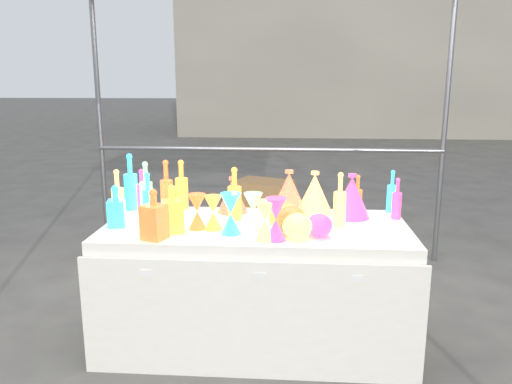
# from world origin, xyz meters

# --- Properties ---
(ground) EXTENTS (80.00, 80.00, 0.00)m
(ground) POSITION_xyz_m (0.00, 0.00, 0.00)
(ground) COLOR slate
(ground) RESTS_ON ground
(display_table) EXTENTS (1.84, 0.83, 0.75)m
(display_table) POSITION_xyz_m (0.00, -0.01, 0.37)
(display_table) COLOR white
(display_table) RESTS_ON ground
(background_building) EXTENTS (14.00, 6.00, 6.00)m
(background_building) POSITION_xyz_m (4.00, 14.00, 3.00)
(background_building) COLOR #A69D8A
(background_building) RESTS_ON ground
(cardboard_box_closed) EXTENTS (0.75, 0.65, 0.45)m
(cardboard_box_closed) POSITION_xyz_m (-0.11, 2.77, 0.23)
(cardboard_box_closed) COLOR #A97B4C
(cardboard_box_closed) RESTS_ON ground
(cardboard_box_flat) EXTENTS (0.93, 0.80, 0.07)m
(cardboard_box_flat) POSITION_xyz_m (0.48, 2.70, 0.03)
(cardboard_box_flat) COLOR #A97B4C
(cardboard_box_flat) RESTS_ON ground
(bottle_0) EXTENTS (0.10, 0.10, 0.33)m
(bottle_0) POSITION_xyz_m (-0.52, 0.35, 0.91)
(bottle_0) COLOR red
(bottle_0) RESTS_ON display_table
(bottle_1) EXTENTS (0.10, 0.10, 0.38)m
(bottle_1) POSITION_xyz_m (-0.85, 0.30, 0.94)
(bottle_1) COLOR #1B9421
(bottle_1) RESTS_ON display_table
(bottle_2) EXTENTS (0.10, 0.10, 0.36)m
(bottle_2) POSITION_xyz_m (-0.58, 0.17, 0.93)
(bottle_2) COLOR orange
(bottle_2) RESTS_ON display_table
(bottle_3) EXTENTS (0.07, 0.07, 0.27)m
(bottle_3) POSITION_xyz_m (-0.77, 0.30, 0.89)
(bottle_3) COLOR blue
(bottle_3) RESTS_ON display_table
(bottle_4) EXTENTS (0.09, 0.09, 0.32)m
(bottle_4) POSITION_xyz_m (-0.85, 0.05, 0.91)
(bottle_4) COLOR #168A6C
(bottle_4) RESTS_ON display_table
(bottle_5) EXTENTS (0.09, 0.09, 0.36)m
(bottle_5) POSITION_xyz_m (-0.69, 0.09, 0.93)
(bottle_5) COLOR #C126AA
(bottle_5) RESTS_ON display_table
(bottle_6) EXTENTS (0.08, 0.08, 0.33)m
(bottle_6) POSITION_xyz_m (-0.14, 0.11, 0.91)
(bottle_6) COLOR red
(bottle_6) RESTS_ON display_table
(bottle_7) EXTENTS (0.08, 0.08, 0.30)m
(bottle_7) POSITION_xyz_m (-0.66, 0.06, 0.90)
(bottle_7) COLOR #1B9421
(bottle_7) RESTS_ON display_table
(decanter_0) EXTENTS (0.14, 0.14, 0.27)m
(decanter_0) POSITION_xyz_m (-0.46, -0.18, 0.89)
(decanter_0) COLOR red
(decanter_0) RESTS_ON display_table
(decanter_1) EXTENTS (0.15, 0.15, 0.28)m
(decanter_1) POSITION_xyz_m (-0.53, -0.31, 0.89)
(decanter_1) COLOR orange
(decanter_1) RESTS_ON display_table
(decanter_2) EXTENTS (0.11, 0.11, 0.25)m
(decanter_2) POSITION_xyz_m (-0.81, -0.09, 0.87)
(decanter_2) COLOR #1B9421
(decanter_2) RESTS_ON display_table
(hourglass_0) EXTENTS (0.11, 0.11, 0.21)m
(hourglass_0) POSITION_xyz_m (-0.33, -0.10, 0.85)
(hourglass_0) COLOR orange
(hourglass_0) RESTS_ON display_table
(hourglass_1) EXTENTS (0.13, 0.13, 0.23)m
(hourglass_1) POSITION_xyz_m (0.13, -0.28, 0.87)
(hourglass_1) COLOR blue
(hourglass_1) RESTS_ON display_table
(hourglass_2) EXTENTS (0.12, 0.12, 0.22)m
(hourglass_2) POSITION_xyz_m (0.07, -0.29, 0.86)
(hourglass_2) COLOR #168A6C
(hourglass_2) RESTS_ON display_table
(hourglass_3) EXTENTS (0.14, 0.14, 0.22)m
(hourglass_3) POSITION_xyz_m (-0.01, -0.11, 0.86)
(hourglass_3) COLOR #C126AA
(hourglass_3) RESTS_ON display_table
(hourglass_4) EXTENTS (0.10, 0.10, 0.20)m
(hourglass_4) POSITION_xyz_m (-0.24, -0.11, 0.85)
(hourglass_4) COLOR red
(hourglass_4) RESTS_ON display_table
(hourglass_5) EXTENTS (0.15, 0.15, 0.23)m
(hourglass_5) POSITION_xyz_m (-0.13, -0.19, 0.87)
(hourglass_5) COLOR #1B9421
(hourglass_5) RESTS_ON display_table
(globe_0) EXTENTS (0.22, 0.22, 0.14)m
(globe_0) POSITION_xyz_m (0.17, -0.13, 0.82)
(globe_0) COLOR red
(globe_0) RESTS_ON display_table
(globe_1) EXTENTS (0.20, 0.20, 0.13)m
(globe_1) POSITION_xyz_m (0.24, -0.25, 0.81)
(globe_1) COLOR #168A6C
(globe_1) RESTS_ON display_table
(globe_2) EXTENTS (0.19, 0.19, 0.15)m
(globe_2) POSITION_xyz_m (0.21, -0.18, 0.82)
(globe_2) COLOR orange
(globe_2) RESTS_ON display_table
(globe_3) EXTENTS (0.15, 0.15, 0.12)m
(globe_3) POSITION_xyz_m (0.36, -0.21, 0.81)
(globe_3) COLOR blue
(globe_3) RESTS_ON display_table
(lampshade_0) EXTENTS (0.24, 0.24, 0.28)m
(lampshade_0) POSITION_xyz_m (0.19, 0.28, 0.89)
(lampshade_0) COLOR yellow
(lampshade_0) RESTS_ON display_table
(lampshade_1) EXTENTS (0.24, 0.24, 0.23)m
(lampshade_1) POSITION_xyz_m (-0.17, 0.28, 0.87)
(lampshade_1) COLOR yellow
(lampshade_1) RESTS_ON display_table
(lampshade_2) EXTENTS (0.25, 0.25, 0.28)m
(lampshade_2) POSITION_xyz_m (0.58, 0.21, 0.89)
(lampshade_2) COLOR blue
(lampshade_2) RESTS_ON display_table
(lampshade_3) EXTENTS (0.28, 0.28, 0.28)m
(lampshade_3) POSITION_xyz_m (0.36, 0.28, 0.89)
(lampshade_3) COLOR #168A6C
(lampshade_3) RESTS_ON display_table
(bottle_8) EXTENTS (0.08, 0.08, 0.28)m
(bottle_8) POSITION_xyz_m (0.86, 0.36, 0.89)
(bottle_8) COLOR #1B9421
(bottle_8) RESTS_ON display_table
(bottle_9) EXTENTS (0.08, 0.08, 0.26)m
(bottle_9) POSITION_xyz_m (0.62, 0.25, 0.88)
(bottle_9) COLOR orange
(bottle_9) RESTS_ON display_table
(bottle_10) EXTENTS (0.07, 0.07, 0.26)m
(bottle_10) POSITION_xyz_m (0.86, 0.19, 0.88)
(bottle_10) COLOR blue
(bottle_10) RESTS_ON display_table
(bottle_11) EXTENTS (0.09, 0.09, 0.32)m
(bottle_11) POSITION_xyz_m (0.49, 0.01, 0.91)
(bottle_11) COLOR #168A6C
(bottle_11) RESTS_ON display_table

